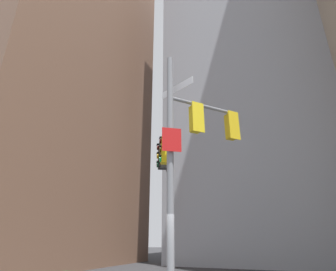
{
  "coord_description": "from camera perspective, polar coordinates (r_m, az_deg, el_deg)",
  "views": [
    {
      "loc": [
        3.11,
        -7.64,
        1.79
      ],
      "look_at": [
        -0.08,
        0.01,
        5.04
      ],
      "focal_mm": 28.51,
      "sensor_mm": 36.0,
      "label": 1
    }
  ],
  "objects": [
    {
      "name": "building_mid_block",
      "position": [
        31.71,
        20.67,
        5.5
      ],
      "size": [
        17.77,
        17.77,
        30.81
      ],
      "primitive_type": "cube",
      "color": "#9399A3",
      "rests_on": "ground"
    },
    {
      "name": "signal_pole_assembly",
      "position": [
        9.35,
        3.01,
        -2.68
      ],
      "size": [
        3.2,
        2.63,
        8.12
      ],
      "color": "gray",
      "rests_on": "ground"
    }
  ]
}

